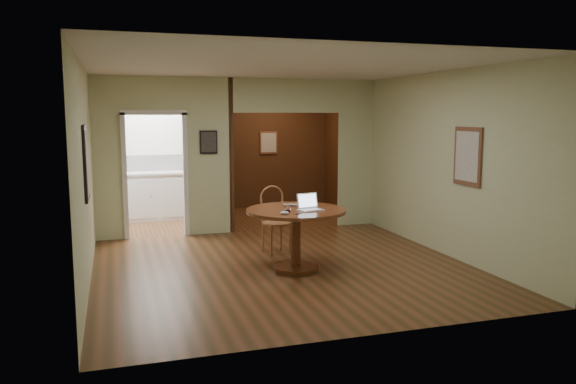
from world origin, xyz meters
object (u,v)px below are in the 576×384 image
object	(u,v)px
open_laptop	(309,205)
dining_table	(296,225)
chair	(275,216)
closed_laptop	(295,205)

from	to	relation	value
open_laptop	dining_table	bearing A→B (deg)	135.25
chair	open_laptop	world-z (taller)	open_laptop
dining_table	open_laptop	distance (m)	0.33
chair	open_laptop	distance (m)	1.17
dining_table	open_laptop	xyz separation A→B (m)	(0.15, -0.10, 0.27)
dining_table	closed_laptop	distance (m)	0.33
chair	open_laptop	bearing A→B (deg)	-91.73
closed_laptop	chair	bearing A→B (deg)	101.53
dining_table	chair	bearing A→B (deg)	90.16
chair	closed_laptop	xyz separation A→B (m)	(0.06, -0.78, 0.28)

